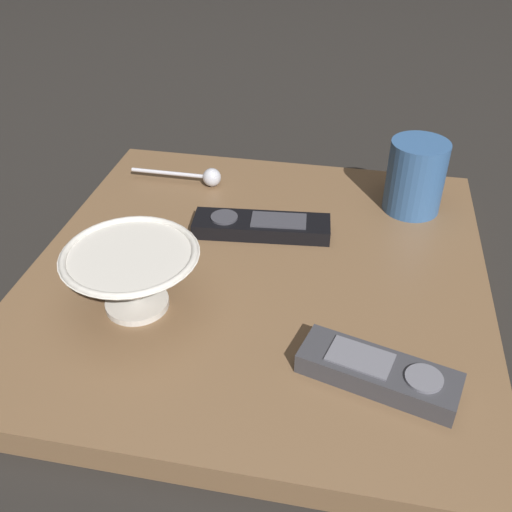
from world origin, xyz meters
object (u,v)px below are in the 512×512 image
object	(u,v)px
tv_remote_far	(261,226)
tv_remote_near	(378,372)
teaspoon	(205,177)
cereal_bowl	(133,276)
coffee_mug	(415,176)

from	to	relation	value
tv_remote_far	tv_remote_near	bearing A→B (deg)	34.05
teaspoon	tv_remote_near	size ratio (longest dim) A/B	0.87
cereal_bowl	coffee_mug	world-z (taller)	coffee_mug
teaspoon	tv_remote_far	xyz separation A→B (m)	(0.11, 0.11, -0.00)
coffee_mug	teaspoon	xyz separation A→B (m)	(-0.01, -0.31, -0.04)
cereal_bowl	teaspoon	bearing A→B (deg)	179.52
coffee_mug	teaspoon	bearing A→B (deg)	-91.65
cereal_bowl	tv_remote_near	xyz separation A→B (m)	(0.06, 0.27, -0.03)
tv_remote_near	teaspoon	bearing A→B (deg)	-142.53
teaspoon	coffee_mug	bearing A→B (deg)	88.35
coffee_mug	tv_remote_near	bearing A→B (deg)	-6.19
tv_remote_near	tv_remote_far	xyz separation A→B (m)	(-0.24, -0.16, -0.00)
coffee_mug	tv_remote_near	distance (m)	0.35
teaspoon	cereal_bowl	bearing A→B (deg)	-0.48
cereal_bowl	tv_remote_far	world-z (taller)	cereal_bowl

